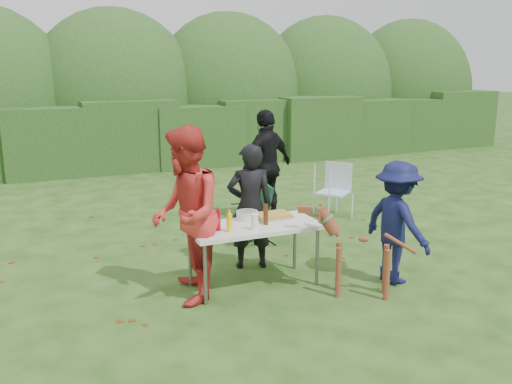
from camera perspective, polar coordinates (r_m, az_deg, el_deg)
name	(u,v)px	position (r m, az deg, el deg)	size (l,w,h in m)	color
ground	(263,289)	(6.32, 0.74, -10.19)	(80.00, 80.00, 0.00)	#1E4211
hedge_row	(129,135)	(13.60, -13.24, 5.89)	(22.00, 1.40, 1.70)	#23471C
shrub_backdrop	(116,100)	(15.10, -14.51, 9.38)	(20.00, 2.60, 3.20)	#3D6628
folding_table	(254,229)	(6.19, -0.25, -3.91)	(1.50, 0.70, 0.74)	silver
person_cook	(250,207)	(6.74, -0.63, -1.55)	(0.58, 0.38, 1.58)	black
person_red_jacket	(186,215)	(5.81, -7.39, -2.45)	(0.93, 0.72, 1.91)	red
person_black_puffy	(267,166)	(8.81, 1.14, 2.78)	(1.07, 0.45, 1.82)	black
child	(397,222)	(6.52, 14.61, -3.12)	(0.94, 0.54, 1.45)	#101440
dog	(363,253)	(6.10, 11.19, -6.31)	(1.04, 0.42, 0.99)	brown
camping_chair	(252,214)	(7.76, -0.41, -2.35)	(0.53, 0.53, 0.85)	#133F27
lawn_chair	(333,190)	(9.20, 8.13, 0.18)	(0.53, 0.53, 0.90)	#5E94DF
food_tray	(273,217)	(6.44, 1.76, -2.64)	(0.45, 0.30, 0.02)	#B7B7BA
focaccia_bread	(273,215)	(6.43, 1.77, -2.40)	(0.40, 0.26, 0.04)	gold
mustard_bottle	(229,223)	(5.89, -2.82, -3.26)	(0.06, 0.06, 0.20)	yellow
ketchup_bottle	(218,221)	(5.94, -4.03, -3.05)	(0.06, 0.06, 0.22)	#AA001C
beer_bottle	(266,214)	(6.14, 1.03, -2.37)	(0.06, 0.06, 0.24)	#47230F
paper_towel_roll	(202,216)	(6.07, -5.73, -2.53)	(0.12, 0.12, 0.26)	white
cup_stack	(255,222)	(5.95, -0.16, -3.17)	(0.08, 0.08, 0.18)	white
pasta_bowl	(247,215)	(6.36, -0.93, -2.48)	(0.26, 0.26, 0.10)	silver
plate_stack	(202,230)	(5.90, -5.69, -4.05)	(0.24, 0.24, 0.05)	white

